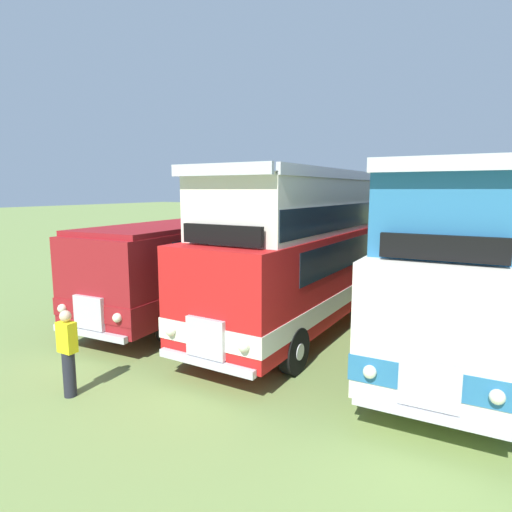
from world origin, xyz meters
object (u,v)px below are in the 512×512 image
object	(u,v)px
bus_third_in_row	(458,255)
bus_second_in_row	(318,244)
bus_first_in_row	(210,255)
marshal_person	(68,353)

from	to	relation	value
bus_third_in_row	bus_second_in_row	bearing A→B (deg)	174.98
bus_first_in_row	marshal_person	xyz separation A→B (m)	(1.60, -6.99, -0.87)
bus_second_in_row	marshal_person	xyz separation A→B (m)	(-2.32, -7.14, -1.47)
bus_first_in_row	bus_second_in_row	xyz separation A→B (m)	(3.92, 0.15, 0.61)
bus_first_in_row	marshal_person	distance (m)	7.22
bus_first_in_row	bus_third_in_row	xyz separation A→B (m)	(7.83, -0.19, 0.60)
bus_first_in_row	marshal_person	world-z (taller)	bus_first_in_row
bus_first_in_row	bus_third_in_row	world-z (taller)	bus_third_in_row
bus_first_in_row	bus_second_in_row	distance (m)	3.97
bus_third_in_row	bus_first_in_row	bearing A→B (deg)	178.62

